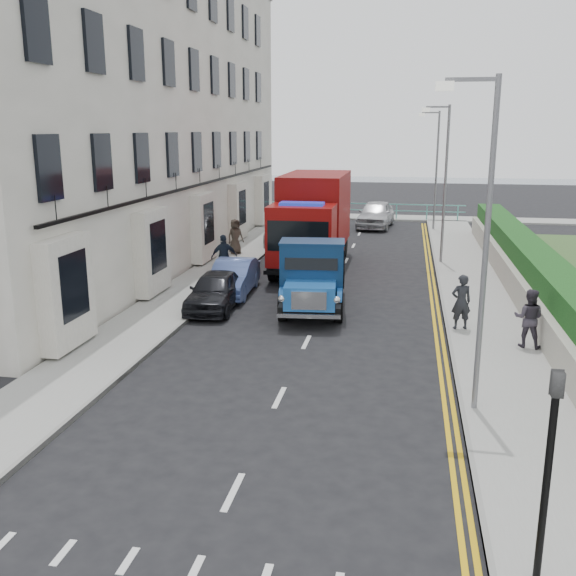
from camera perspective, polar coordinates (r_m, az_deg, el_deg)
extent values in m
plane|color=black|center=(16.70, 0.58, -7.01)|extent=(120.00, 120.00, 0.00)
cube|color=gray|center=(26.28, -7.22, 0.83)|extent=(2.40, 38.00, 0.12)
cube|color=gray|center=(25.20, 16.17, -0.18)|extent=(2.60, 38.00, 0.12)
cube|color=gray|center=(44.83, 7.04, 6.26)|extent=(30.00, 2.50, 0.12)
plane|color=slate|center=(75.64, 8.57, 9.27)|extent=(120.00, 120.00, 0.00)
cube|color=silver|center=(30.88, -13.21, 15.50)|extent=(6.00, 30.00, 14.00)
cube|color=black|center=(29.86, -7.22, 9.28)|extent=(0.12, 28.00, 0.10)
cube|color=#B2AD9E|center=(25.26, 19.18, 0.77)|extent=(0.30, 28.00, 1.00)
cube|color=#143912|center=(25.30, 20.82, 1.58)|extent=(1.20, 28.00, 1.70)
cube|color=#59B2A5|center=(43.91, 7.01, 7.45)|extent=(13.00, 0.08, 0.06)
cube|color=#59B2A5|center=(43.96, 6.99, 6.89)|extent=(13.00, 0.06, 0.05)
cylinder|color=slate|center=(13.68, 17.15, 2.92)|extent=(0.12, 0.12, 7.00)
cube|color=slate|center=(13.44, 16.01, 17.40)|extent=(1.00, 0.08, 0.08)
cube|color=beige|center=(13.40, 13.75, 17.03)|extent=(0.35, 0.18, 0.18)
cylinder|color=slate|center=(29.51, 13.79, 8.75)|extent=(0.12, 0.12, 7.00)
cube|color=slate|center=(29.39, 13.17, 15.41)|extent=(1.00, 0.08, 0.08)
cube|color=beige|center=(29.38, 12.15, 15.23)|extent=(0.35, 0.18, 0.18)
cylinder|color=slate|center=(39.47, 13.05, 10.00)|extent=(0.12, 0.12, 7.00)
cube|color=slate|center=(39.39, 12.58, 14.98)|extent=(1.00, 0.08, 0.08)
cube|color=beige|center=(39.37, 11.81, 14.84)|extent=(0.35, 0.18, 0.18)
cylinder|color=black|center=(9.24, 21.95, -16.09)|extent=(0.10, 0.10, 3.00)
imported|color=black|center=(8.76, 22.61, -9.81)|extent=(0.16, 0.20, 1.00)
cylinder|color=black|center=(20.45, -0.46, -1.62)|extent=(0.36, 0.99, 0.97)
cylinder|color=black|center=(20.36, 4.52, -1.73)|extent=(0.36, 0.99, 0.97)
cylinder|color=black|center=(23.17, 0.19, 0.25)|extent=(0.36, 0.99, 0.97)
cylinder|color=black|center=(23.10, 4.58, 0.16)|extent=(0.36, 0.99, 0.97)
cube|color=black|center=(21.71, 2.22, -0.32)|extent=(2.38, 5.01, 0.18)
cube|color=blue|center=(19.82, 1.97, -0.62)|extent=(1.68, 1.46, 0.73)
cube|color=silver|center=(19.16, 1.87, -1.13)|extent=(1.06, 0.18, 0.55)
cube|color=navy|center=(20.81, 2.15, 1.71)|extent=(2.13, 1.40, 1.77)
cube|color=black|center=(22.83, 2.37, 0.99)|extent=(2.39, 3.02, 0.12)
cylinder|color=black|center=(25.76, -1.24, 1.88)|extent=(0.35, 1.17, 1.17)
cylinder|color=black|center=(25.42, 3.71, 1.69)|extent=(0.35, 1.17, 1.17)
cylinder|color=black|center=(28.94, 0.05, 3.22)|extent=(0.35, 1.17, 1.17)
cylinder|color=black|center=(28.64, 4.47, 3.07)|extent=(0.35, 1.17, 1.17)
cylinder|color=black|center=(31.21, 0.81, 4.01)|extent=(0.35, 1.17, 1.17)
cylinder|color=black|center=(30.94, 4.91, 3.87)|extent=(0.35, 1.17, 1.17)
cube|color=black|center=(28.21, 2.10, 3.37)|extent=(2.50, 7.48, 0.27)
cube|color=maroon|center=(25.32, 1.24, 4.73)|extent=(2.57, 2.04, 2.34)
cube|color=black|center=(24.35, 0.88, 4.62)|extent=(2.35, 0.10, 1.17)
cube|color=maroon|center=(29.11, 2.46, 6.99)|extent=(2.70, 5.56, 3.20)
imported|color=black|center=(21.90, -6.48, -0.23)|extent=(1.67, 3.83, 1.29)
imported|color=#5167AE|center=(23.81, -4.89, 0.95)|extent=(1.53, 3.93, 1.28)
imported|color=#A2A3A7|center=(34.34, -0.15, 5.21)|extent=(2.73, 5.43, 1.51)
imported|color=black|center=(39.62, 1.46, 6.24)|extent=(2.58, 4.92, 1.32)
imported|color=#B8B9BE|center=(40.50, 7.80, 6.52)|extent=(2.40, 5.01, 1.65)
imported|color=black|center=(19.83, 15.14, -1.19)|extent=(0.70, 0.55, 1.67)
imported|color=#37313C|center=(18.76, 20.62, -2.52)|extent=(0.93, 0.80, 1.64)
imported|color=black|center=(25.69, -5.70, 2.76)|extent=(1.13, 0.88, 1.79)
imported|color=#3C342B|center=(31.03, -4.70, 4.60)|extent=(0.96, 0.95, 1.67)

